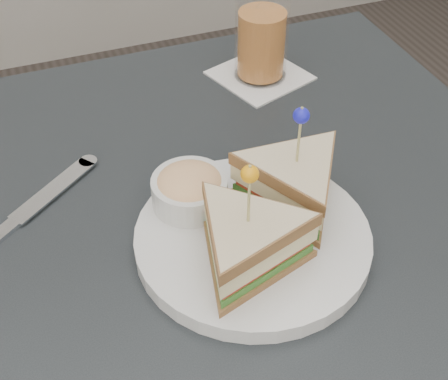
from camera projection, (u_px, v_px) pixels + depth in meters
table at (219, 278)px, 0.72m from camera, size 0.80×0.80×0.75m
plate_meal at (259, 215)px, 0.63m from camera, size 0.30×0.29×0.14m
cutlery_knife at (21, 216)px, 0.68m from camera, size 0.19×0.15×0.01m
drink_set at (262, 35)px, 0.85m from camera, size 0.15×0.15×0.15m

